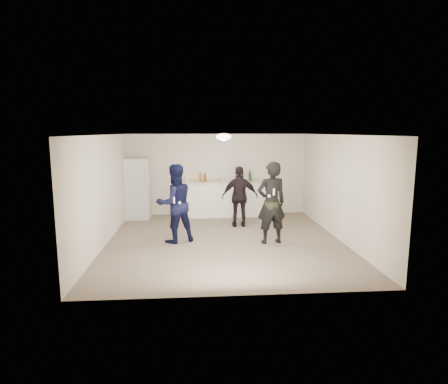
{
  "coord_description": "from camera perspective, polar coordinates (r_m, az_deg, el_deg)",
  "views": [
    {
      "loc": [
        -0.67,
        -8.56,
        2.58
      ],
      "look_at": [
        0.0,
        0.2,
        1.15
      ],
      "focal_mm": 30.0,
      "sensor_mm": 36.0,
      "label": 1
    }
  ],
  "objects": [
    {
      "name": "woman",
      "position": [
        8.67,
        7.22,
        -1.64
      ],
      "size": [
        0.77,
        0.58,
        1.91
      ],
      "primitive_type": "imported",
      "rotation": [
        0.0,
        0.0,
        3.33
      ],
      "color": "black",
      "rests_on": "floor"
    },
    {
      "name": "fridge",
      "position": [
        11.42,
        -13.01,
        0.54
      ],
      "size": [
        0.7,
        0.7,
        1.8
      ],
      "primitive_type": "cube",
      "color": "silver",
      "rests_on": "floor"
    },
    {
      "name": "counter_top",
      "position": [
        11.36,
        -0.29,
        1.6
      ],
      "size": [
        2.68,
        0.64,
        0.04
      ],
      "primitive_type": "cube",
      "color": "beige",
      "rests_on": "counter"
    },
    {
      "name": "wall_left",
      "position": [
        8.91,
        -17.82,
        0.21
      ],
      "size": [
        0.0,
        6.0,
        6.0
      ],
      "primitive_type": "plane",
      "rotation": [
        1.57,
        0.0,
        1.57
      ],
      "color": "beige",
      "rests_on": "floor"
    },
    {
      "name": "wall_back",
      "position": [
        11.66,
        -1.05,
        2.69
      ],
      "size": [
        6.0,
        0.0,
        6.0
      ],
      "primitive_type": "plane",
      "rotation": [
        1.57,
        0.0,
        0.0
      ],
      "color": "beige",
      "rests_on": "floor"
    },
    {
      "name": "counter",
      "position": [
        11.44,
        -0.29,
        -1.1
      ],
      "size": [
        2.6,
        0.56,
        1.05
      ],
      "primitive_type": "cube",
      "color": "white",
      "rests_on": "floor"
    },
    {
      "name": "ceiling_dome",
      "position": [
        8.89,
        -0.05,
        8.41
      ],
      "size": [
        0.36,
        0.36,
        0.16
      ],
      "primitive_type": "ellipsoid",
      "color": "white",
      "rests_on": "ceiling"
    },
    {
      "name": "nunchuk_woman",
      "position": [
        8.41,
        6.88,
        -0.62
      ],
      "size": [
        0.07,
        0.07,
        0.07
      ],
      "primitive_type": "sphere",
      "color": "white",
      "rests_on": "woman"
    },
    {
      "name": "ceiling",
      "position": [
        8.59,
        0.1,
        8.71
      ],
      "size": [
        6.0,
        6.0,
        0.0
      ],
      "primitive_type": "plane",
      "rotation": [
        3.14,
        0.0,
        0.0
      ],
      "color": "silver",
      "rests_on": "wall_back"
    },
    {
      "name": "spectator",
      "position": [
        10.13,
        2.43,
        -0.72
      ],
      "size": [
        0.98,
        0.44,
        1.66
      ],
      "primitive_type": "imported",
      "rotation": [
        0.0,
        0.0,
        3.11
      ],
      "color": "black",
      "rests_on": "floor"
    },
    {
      "name": "floor",
      "position": [
        8.96,
        0.1,
        -7.48
      ],
      "size": [
        6.0,
        6.0,
        0.0
      ],
      "primitive_type": "plane",
      "color": "#6B5B4C",
      "rests_on": "ground"
    },
    {
      "name": "nunchuk_man",
      "position": [
        8.52,
        -6.79,
        -1.65
      ],
      "size": [
        0.07,
        0.07,
        0.07
      ],
      "primitive_type": "sphere",
      "color": "white",
      "rests_on": "man"
    },
    {
      "name": "remote_woman",
      "position": [
        8.38,
        7.61,
        0.03
      ],
      "size": [
        0.04,
        0.04,
        0.15
      ],
      "primitive_type": "cube",
      "color": "white",
      "rests_on": "woman"
    },
    {
      "name": "shaker",
      "position": [
        11.29,
        -5.67,
        2.05
      ],
      "size": [
        0.08,
        0.08,
        0.17
      ],
      "primitive_type": "cylinder",
      "color": "silver",
      "rests_on": "counter_top"
    },
    {
      "name": "bottle_cluster",
      "position": [
        11.26,
        0.05,
        2.22
      ],
      "size": [
        1.58,
        0.33,
        0.26
      ],
      "color": "#164D1F",
      "rests_on": "counter_top"
    },
    {
      "name": "remote_man",
      "position": [
        8.48,
        -7.61,
        -1.23
      ],
      "size": [
        0.04,
        0.04,
        0.15
      ],
      "primitive_type": "cube",
      "color": "white",
      "rests_on": "man"
    },
    {
      "name": "camo_shorts",
      "position": [
        8.69,
        7.21,
        -2.31
      ],
      "size": [
        0.34,
        0.34,
        0.28
      ],
      "primitive_type": "cylinder",
      "color": "#2C3417",
      "rests_on": "woman"
    },
    {
      "name": "wall_front",
      "position": [
        5.76,
        2.43,
        -4.11
      ],
      "size": [
        6.0,
        0.0,
        6.0
      ],
      "primitive_type": "plane",
      "rotation": [
        -1.57,
        0.0,
        0.0
      ],
      "color": "beige",
      "rests_on": "floor"
    },
    {
      "name": "man",
      "position": [
        8.78,
        -7.49,
        -1.74
      ],
      "size": [
        1.09,
        0.99,
        1.84
      ],
      "primitive_type": "imported",
      "rotation": [
        0.0,
        0.0,
        3.55
      ],
      "color": "#0F1240",
      "rests_on": "floor"
    },
    {
      "name": "fridge_handle",
      "position": [
        10.96,
        -11.92,
        2.34
      ],
      "size": [
        0.02,
        0.02,
        0.6
      ],
      "primitive_type": "cylinder",
      "color": "silver",
      "rests_on": "fridge"
    },
    {
      "name": "wall_right",
      "position": [
        9.31,
        17.22,
        0.62
      ],
      "size": [
        0.0,
        6.0,
        6.0
      ],
      "primitive_type": "plane",
      "rotation": [
        1.57,
        0.0,
        -1.57
      ],
      "color": "beige",
      "rests_on": "floor"
    }
  ]
}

